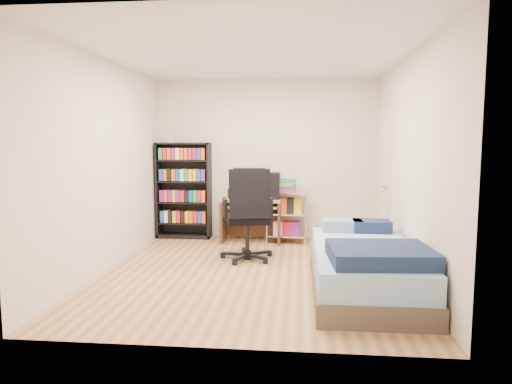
# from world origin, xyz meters

# --- Properties ---
(room) EXTENTS (3.58, 4.08, 2.58)m
(room) POSITION_xyz_m (0.00, 0.00, 1.25)
(room) COLOR tan
(room) RESTS_ON ground
(media_shelf) EXTENTS (0.85, 0.28, 1.58)m
(media_shelf) POSITION_xyz_m (-1.29, 1.84, 0.78)
(media_shelf) COLOR black
(media_shelf) RESTS_ON room
(computer_desk) EXTENTS (0.90, 0.52, 1.13)m
(computer_desk) POSITION_xyz_m (-0.10, 1.65, 0.61)
(computer_desk) COLOR tan
(computer_desk) RESTS_ON room
(office_chair) EXTENTS (0.86, 0.86, 1.19)m
(office_chair) POSITION_xyz_m (-0.12, 0.55, 0.38)
(office_chair) COLOR black
(office_chair) RESTS_ON room
(wire_cart) EXTENTS (0.62, 0.46, 0.96)m
(wire_cart) POSITION_xyz_m (0.35, 1.68, 0.62)
(wire_cart) COLOR silver
(wire_cart) RESTS_ON room
(bed) EXTENTS (1.04, 2.09, 0.60)m
(bed) POSITION_xyz_m (1.21, -0.57, 0.26)
(bed) COLOR brown
(bed) RESTS_ON room
(door) EXTENTS (0.12, 0.80, 2.00)m
(door) POSITION_xyz_m (1.72, 1.35, 1.00)
(door) COLOR silver
(door) RESTS_ON room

